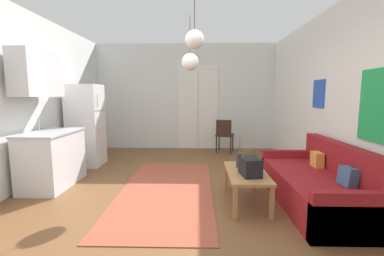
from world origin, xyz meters
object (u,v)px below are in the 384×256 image
(couch, at_px, (320,186))
(handbag, at_px, (250,166))
(pendant_lamp_near, at_px, (195,40))
(coffee_table, at_px, (246,175))
(accent_chair, at_px, (224,134))
(pendant_lamp_far, at_px, (190,62))
(refrigerator, at_px, (86,125))
(bamboo_vase, at_px, (239,160))

(couch, distance_m, handbag, 1.02)
(pendant_lamp_near, bearing_deg, coffee_table, 16.34)
(couch, bearing_deg, handbag, -171.58)
(accent_chair, height_order, pendant_lamp_far, pendant_lamp_far)
(refrigerator, relative_size, pendant_lamp_far, 1.80)
(bamboo_vase, distance_m, handbag, 0.38)
(coffee_table, relative_size, accent_chair, 1.22)
(accent_chair, bearing_deg, pendant_lamp_far, 82.55)
(coffee_table, bearing_deg, accent_chair, 89.84)
(handbag, bearing_deg, coffee_table, 93.52)
(accent_chair, bearing_deg, handbag, 106.26)
(bamboo_vase, height_order, accent_chair, bamboo_vase)
(handbag, relative_size, pendant_lamp_near, 0.44)
(couch, height_order, pendant_lamp_near, pendant_lamp_near)
(refrigerator, relative_size, pendant_lamp_near, 2.08)
(coffee_table, distance_m, accent_chair, 3.06)
(couch, xyz_separation_m, pendant_lamp_near, (-1.67, -0.17, 1.86))
(couch, relative_size, refrigerator, 1.18)
(couch, height_order, pendant_lamp_far, pendant_lamp_far)
(couch, bearing_deg, accent_chair, 107.29)
(accent_chair, bearing_deg, refrigerator, 38.16)
(couch, relative_size, coffee_table, 1.90)
(handbag, distance_m, accent_chair, 3.23)
(refrigerator, bearing_deg, couch, -25.58)
(handbag, height_order, pendant_lamp_near, pendant_lamp_near)
(accent_chair, xyz_separation_m, pendant_lamp_near, (-0.71, -3.26, 1.63))
(coffee_table, distance_m, refrigerator, 3.54)
(pendant_lamp_near, bearing_deg, pendant_lamp_far, 93.98)
(handbag, distance_m, refrigerator, 3.62)
(bamboo_vase, bearing_deg, pendant_lamp_far, 125.65)
(accent_chair, bearing_deg, bamboo_vase, 104.71)
(bamboo_vase, xyz_separation_m, handbag, (0.08, -0.37, 0.02))
(refrigerator, height_order, pendant_lamp_far, pendant_lamp_far)
(bamboo_vase, relative_size, refrigerator, 0.25)
(refrigerator, bearing_deg, pendant_lamp_far, -16.43)
(pendant_lamp_near, relative_size, pendant_lamp_far, 0.87)
(bamboo_vase, bearing_deg, accent_chair, 88.50)
(pendant_lamp_far, bearing_deg, coffee_table, -56.61)
(handbag, xyz_separation_m, pendant_lamp_far, (-0.81, 1.39, 1.47))
(pendant_lamp_near, bearing_deg, handbag, 2.32)
(handbag, relative_size, accent_chair, 0.42)
(pendant_lamp_near, height_order, pendant_lamp_far, same)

